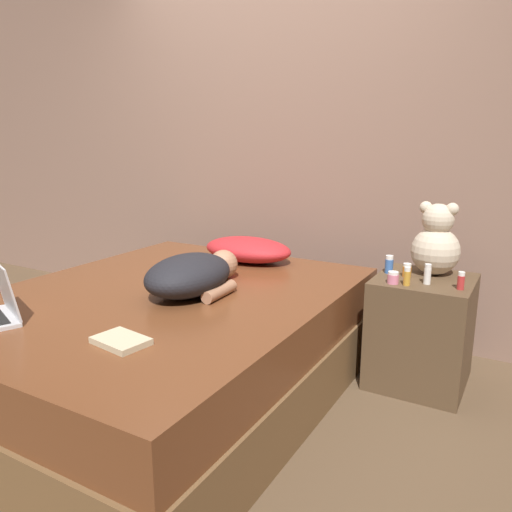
# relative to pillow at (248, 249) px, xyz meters

# --- Properties ---
(ground_plane) EXTENTS (12.00, 12.00, 0.00)m
(ground_plane) POSITION_rel_pillow_xyz_m (-0.04, -0.76, -0.61)
(ground_plane) COLOR brown
(wall_back) EXTENTS (8.00, 0.06, 2.60)m
(wall_back) POSITION_rel_pillow_xyz_m (-0.04, 0.52, 0.69)
(wall_back) COLOR #846656
(wall_back) RESTS_ON ground_plane
(bed) EXTENTS (1.61, 2.01, 0.54)m
(bed) POSITION_rel_pillow_xyz_m (-0.04, -0.76, -0.35)
(bed) COLOR brown
(bed) RESTS_ON ground_plane
(nightstand) EXTENTS (0.48, 0.49, 0.58)m
(nightstand) POSITION_rel_pillow_xyz_m (1.07, -0.01, -0.32)
(nightstand) COLOR brown
(nightstand) RESTS_ON ground_plane
(pillow) EXTENTS (0.57, 0.35, 0.15)m
(pillow) POSITION_rel_pillow_xyz_m (0.00, 0.00, 0.00)
(pillow) COLOR red
(pillow) RESTS_ON bed
(person_lying) EXTENTS (0.38, 0.67, 0.20)m
(person_lying) POSITION_rel_pillow_xyz_m (0.10, -0.69, 0.02)
(person_lying) COLOR black
(person_lying) RESTS_ON bed
(teddy_bear) EXTENTS (0.25, 0.25, 0.38)m
(teddy_bear) POSITION_rel_pillow_xyz_m (1.09, 0.10, 0.14)
(teddy_bear) COLOR beige
(teddy_bear) RESTS_ON nightstand
(bottle_red) EXTENTS (0.03, 0.03, 0.09)m
(bottle_red) POSITION_rel_pillow_xyz_m (1.26, -0.12, 0.01)
(bottle_red) COLOR #B72D2D
(bottle_red) RESTS_ON nightstand
(bottle_orange) EXTENTS (0.04, 0.04, 0.07)m
(bottle_orange) POSITION_rel_pillow_xyz_m (0.98, -0.02, 0.00)
(bottle_orange) COLOR orange
(bottle_orange) RESTS_ON nightstand
(bottle_pink) EXTENTS (0.06, 0.06, 0.06)m
(bottle_pink) POSITION_rel_pillow_xyz_m (0.95, -0.18, -0.00)
(bottle_pink) COLOR pink
(bottle_pink) RESTS_ON nightstand
(bottle_blue) EXTENTS (0.04, 0.04, 0.10)m
(bottle_blue) POSITION_rel_pillow_xyz_m (0.88, 0.00, 0.02)
(bottle_blue) COLOR #3866B2
(bottle_blue) RESTS_ON nightstand
(bottle_amber) EXTENTS (0.03, 0.03, 0.09)m
(bottle_amber) POSITION_rel_pillow_xyz_m (1.02, -0.18, 0.01)
(bottle_amber) COLOR gold
(bottle_amber) RESTS_ON nightstand
(bottle_white) EXTENTS (0.03, 0.03, 0.10)m
(bottle_white) POSITION_rel_pillow_xyz_m (1.10, -0.11, 0.02)
(bottle_white) COLOR white
(bottle_white) RESTS_ON nightstand
(book) EXTENTS (0.22, 0.17, 0.02)m
(book) POSITION_rel_pillow_xyz_m (0.24, -1.33, -0.06)
(book) COLOR #C6B793
(book) RESTS_ON bed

